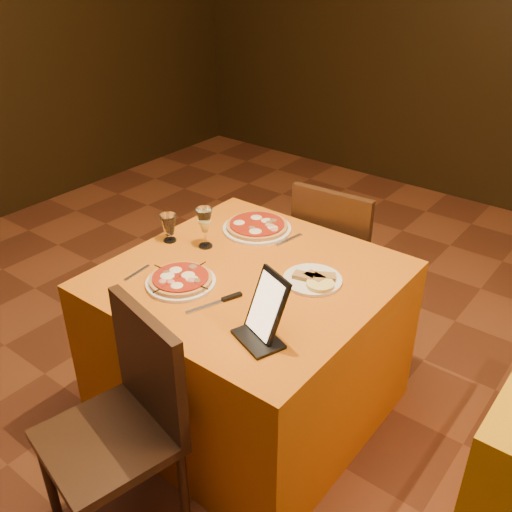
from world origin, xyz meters
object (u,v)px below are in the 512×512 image
Objects in this scene: chair_main_near at (107,440)px; pizza_far at (257,227)px; wine_glass at (205,228)px; main_table at (250,344)px; chair_main_far at (343,258)px; tablet at (267,306)px; pizza_near at (181,281)px; water_glass at (169,228)px.

chair_main_near is 1.19m from pizza_far.
pizza_far is at bearing 73.01° from wine_glass.
main_table is 5.79× the size of wine_glass.
chair_main_far is 1.20m from tablet.
pizza_near is at bearing -165.11° from tablet.
chair_main_near is at bearing -73.34° from pizza_near.
pizza_far is 0.29m from wine_glass.
water_glass is (-0.25, -0.33, 0.05)m from pizza_far.
wine_glass is at bearing 122.11° from chair_main_near.
pizza_far is at bearing 150.94° from tablet.
chair_main_near is 0.99m from water_glass.
main_table is at bearing 0.21° from water_glass.
tablet is (0.30, -0.28, 0.49)m from main_table.
chair_main_near is 1.00× the size of chair_main_far.
chair_main_near reaches higher than pizza_far.
water_glass is (-0.17, -0.06, -0.03)m from wine_glass.
chair_main_far reaches higher than water_glass.
main_table is 0.64m from tablet.
chair_main_near is at bearing -79.05° from pizza_far.
water_glass reaches higher than main_table.
tablet is at bearing -29.40° from wine_glass.
chair_main_near reaches higher than water_glass.
tablet reaches higher than main_table.
chair_main_near is at bearing -99.87° from tablet.
water_glass reaches higher than pizza_far.
pizza_far is (-0.22, -0.48, 0.31)m from chair_main_far.
main_table is at bearing 54.34° from pizza_near.
water_glass is (-0.47, -0.00, 0.44)m from main_table.
chair_main_far reaches higher than main_table.
chair_main_far is 1.00m from water_glass.
pizza_near is (-0.17, -1.04, 0.31)m from chair_main_far.
chair_main_near reaches higher than pizza_near.
water_glass is (-0.47, 0.79, 0.36)m from chair_main_near.
water_glass is at bearing -126.94° from pizza_far.
pizza_near is 0.33m from wine_glass.
pizza_far is 2.51× the size of water_glass.
chair_main_far is 0.89m from wine_glass.
chair_main_far is 2.79× the size of pizza_far.
chair_main_near is at bearing 85.40° from chair_main_far.
pizza_far is at bearing 53.06° from water_glass.
pizza_far is 1.34× the size of tablet.
tablet reaches higher than wine_glass.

